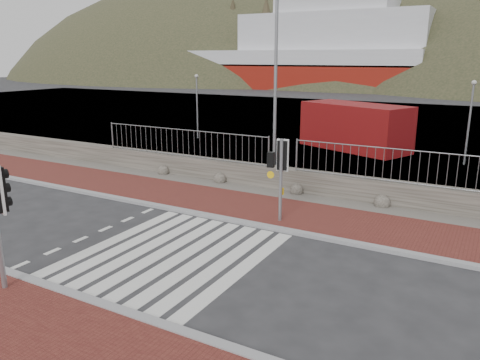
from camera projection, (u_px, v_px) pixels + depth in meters
The scene contains 15 objects.
ground at pixel (173, 254), 12.72m from camera, with size 220.00×220.00×0.00m, color #28282B.
sidewalk_near at pixel (6, 350), 8.49m from camera, with size 40.00×4.00×0.08m, color maroon.
sidewalk_far at pixel (251, 208), 16.51m from camera, with size 40.00×3.00×0.08m, color maroon.
kerb_near at pixel (89, 301), 10.18m from camera, with size 40.00×0.25×0.12m, color gray.
kerb_far at pixel (229, 220), 15.24m from camera, with size 40.00×0.25×0.12m, color gray.
zebra_crossing at pixel (173, 254), 12.72m from camera, with size 4.62×5.60×0.01m.
gravel_strip at pixel (275, 194), 18.20m from camera, with size 40.00×1.50×0.06m, color #59544C.
stone_wall at pixel (283, 179), 18.76m from camera, with size 40.00×0.60×0.90m, color #49443B.
railing at pixel (283, 146), 18.29m from camera, with size 18.07×0.07×1.22m.
quay at pixel (392, 126), 36.26m from camera, with size 120.00×40.00×0.50m, color #4C4C4F.
water at pixel (445, 95), 65.80m from camera, with size 220.00×50.00×0.05m, color #3F4C54.
ferry at pixel (297, 56), 80.29m from camera, with size 50.00×16.00×20.00m.
traffic_signal_far at pixel (280, 163), 14.63m from camera, with size 0.66×0.28×2.74m.
streetlight at pixel (278, 81), 18.75m from camera, with size 1.53×0.73×7.54m.
shipping_container at pixel (355, 127), 26.94m from camera, with size 6.24×2.60×2.60m, color maroon.
Camera 1 is at (7.35, -9.39, 5.19)m, focal length 35.00 mm.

